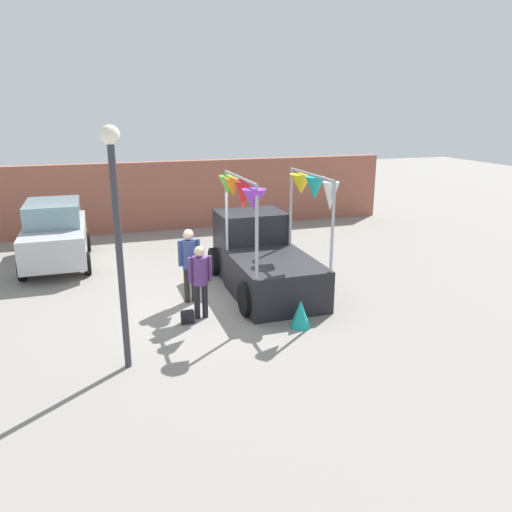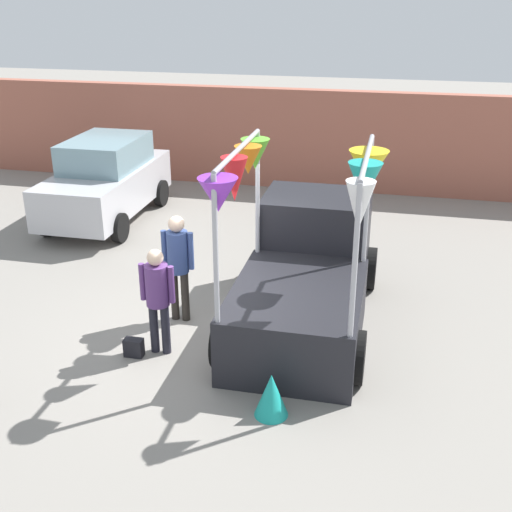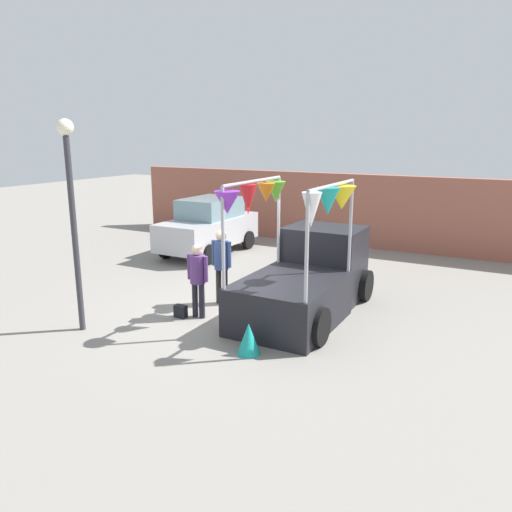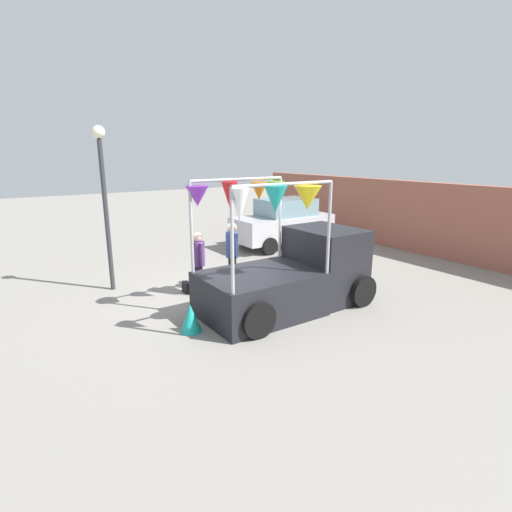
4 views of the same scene
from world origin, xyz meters
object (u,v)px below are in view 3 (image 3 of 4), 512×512
Objects in this scene: handbag at (181,311)px; folded_kite_bundle_teal at (249,339)px; person_vendor at (221,259)px; street_lamp at (71,198)px; vendor_truck at (308,274)px; person_customer at (198,274)px; parked_car at (209,226)px.

folded_kite_bundle_teal is at bearing -22.50° from handbag.
street_lamp is (-1.69, -2.78, 1.66)m from person_vendor.
handbag is at bearing 157.50° from folded_kite_bundle_teal.
street_lamp is at bearing -121.27° from person_vendor.
handbag is 2.46m from folded_kite_bundle_teal.
vendor_truck is 2.78m from folded_kite_bundle_teal.
vendor_truck is 2.51m from person_customer.
folded_kite_bundle_teal is (5.17, -6.43, -0.64)m from parked_car.
handbag is at bearing -142.41° from vendor_truck.
parked_car is 8.28m from folded_kite_bundle_teal.
vendor_truck is at bearing -35.53° from parked_car.
handbag is at bearing -104.16° from person_vendor.
folded_kite_bundle_teal is (1.92, -1.14, -0.70)m from person_customer.
parked_car is at bearing 102.22° from street_lamp.
vendor_truck reaches higher than parked_car.
folded_kite_bundle_teal is at bearing 9.52° from street_lamp.
street_lamp is 7.11× the size of folded_kite_bundle_teal.
person_customer is 0.39× the size of street_lamp.
street_lamp reaches higher than parked_car.
street_lamp is (1.53, -7.04, 1.81)m from parked_car.
person_customer is 1.04m from person_vendor.
person_customer is 5.93× the size of handbag.
parked_car is 6.67× the size of folded_kite_bundle_teal.
person_vendor reaches higher than handbag.
vendor_truck is at bearing 15.21° from person_vendor.
handbag is 0.07× the size of street_lamp.
person_customer is 2.77× the size of folded_kite_bundle_teal.
parked_car reaches higher than folded_kite_bundle_teal.
vendor_truck reaches higher than handbag.
vendor_truck reaches higher than folded_kite_bundle_teal.
person_customer is 0.92× the size of person_vendor.
handbag is (-2.31, -1.78, -0.74)m from vendor_truck.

